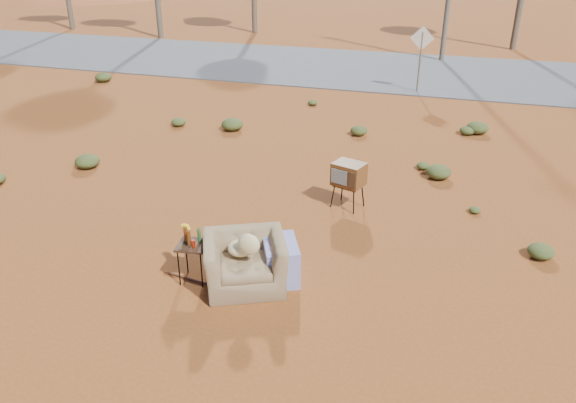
# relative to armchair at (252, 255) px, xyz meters

# --- Properties ---
(ground) EXTENTS (140.00, 140.00, 0.00)m
(ground) POSITION_rel_armchair_xyz_m (-0.11, 0.33, -0.50)
(ground) COLOR brown
(ground) RESTS_ON ground
(highway) EXTENTS (140.00, 7.00, 0.04)m
(highway) POSITION_rel_armchair_xyz_m (-0.11, 15.33, -0.48)
(highway) COLOR #565659
(highway) RESTS_ON ground
(armchair) EXTENTS (1.59, 1.44, 1.07)m
(armchair) POSITION_rel_armchair_xyz_m (0.00, 0.00, 0.00)
(armchair) COLOR olive
(armchair) RESTS_ON ground
(tv_unit) EXTENTS (0.70, 0.63, 0.94)m
(tv_unit) POSITION_rel_armchair_xyz_m (0.88, 3.07, 0.20)
(tv_unit) COLOR black
(tv_unit) RESTS_ON ground
(side_table) EXTENTS (0.51, 0.51, 0.92)m
(side_table) POSITION_rel_armchair_xyz_m (-0.93, -0.17, 0.17)
(side_table) COLOR #392315
(side_table) RESTS_ON ground
(rusty_bar) EXTENTS (1.49, 0.26, 0.04)m
(rusty_bar) POSITION_rel_armchair_xyz_m (-0.72, -0.26, -0.48)
(rusty_bar) COLOR #4D2114
(rusty_bar) RESTS_ON ground
(road_sign) EXTENTS (0.78, 0.06, 2.19)m
(road_sign) POSITION_rel_armchair_xyz_m (1.39, 12.33, 1.00)
(road_sign) COLOR brown
(road_sign) RESTS_ON ground
(scrub_patch) EXTENTS (17.49, 8.07, 0.33)m
(scrub_patch) POSITION_rel_armchair_xyz_m (-0.93, 4.74, -0.36)
(scrub_patch) COLOR #3D4B20
(scrub_patch) RESTS_ON ground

